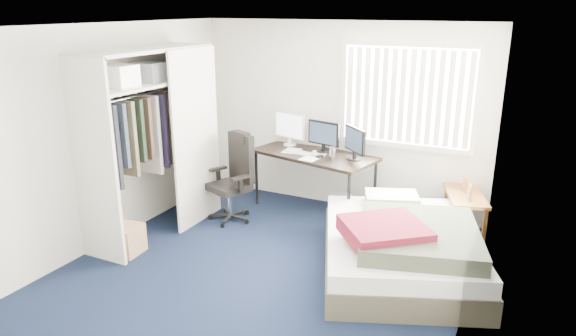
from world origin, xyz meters
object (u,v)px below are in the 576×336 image
Objects in this scene: desk at (316,152)px; office_chair at (234,186)px; bed at (400,246)px; nightstand at (465,199)px.

desk is 1.17m from office_chair.
office_chair is at bearing 168.91° from bed.
desk is 1.97× the size of nightstand.
office_chair reaches higher than bed.
nightstand is at bearing -0.92° from desk.
bed is (-0.47, -1.15, -0.20)m from nightstand.
desk is 1.53× the size of office_chair.
bed is (2.30, -0.45, -0.16)m from office_chair.
nightstand is at bearing 14.12° from office_chair.
office_chair is 2.35m from bed.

